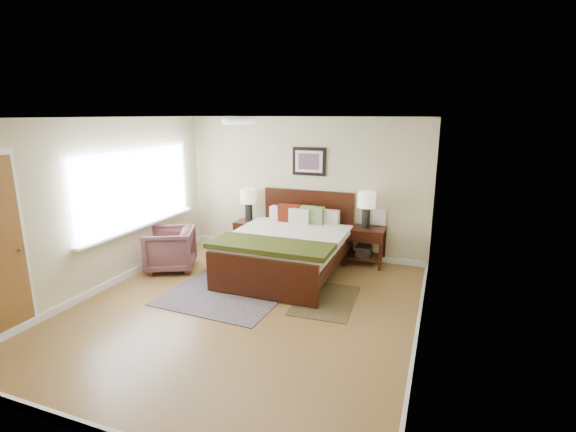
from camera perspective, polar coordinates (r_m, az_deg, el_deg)
The scene contains 17 objects.
floor at distance 5.77m, azimuth -6.05°, elevation -12.42°, with size 5.00×5.00×0.00m, color brown.
back_wall at distance 7.61m, azimuth 2.18°, elevation 3.99°, with size 4.50×0.04×2.50m, color #C6BB8F.
front_wall at distance 3.43m, azimuth -25.94°, elevation -9.81°, with size 4.50×0.04×2.50m, color #C6BB8F.
left_wall at distance 6.66m, azimuth -23.94°, elevation 1.39°, with size 0.04×5.00×2.50m, color #C6BB8F.
right_wall at distance 4.79m, azimuth 18.41°, elevation -2.60°, with size 0.04×5.00×2.50m, color #C6BB8F.
ceiling at distance 5.18m, azimuth -6.77°, elevation 13.23°, with size 4.50×5.00×0.02m, color white.
window at distance 7.10m, azimuth -19.81°, elevation 3.51°, with size 0.11×2.72×1.32m.
ceil_fixture at distance 5.19m, azimuth -6.75°, elevation 12.84°, with size 0.44×0.44×0.08m.
bed at distance 6.74m, azimuth 0.02°, elevation -3.45°, with size 1.81×2.20×1.18m.
wall_art at distance 7.48m, azimuth 2.89°, elevation 7.45°, with size 0.62×0.05×0.50m.
nightstand_left at distance 7.93m, azimuth -5.41°, elevation -1.59°, with size 0.48×0.43×0.57m.
nightstand_right at distance 7.29m, azimuth 10.43°, elevation -3.59°, with size 0.66×0.50×0.66m.
lamp_left at distance 7.82m, azimuth -5.43°, elevation 2.25°, with size 0.30×0.30×0.61m.
lamp_right at distance 7.13m, azimuth 10.69°, elevation 1.69°, with size 0.30×0.30×0.61m.
armchair at distance 7.24m, azimuth -15.82°, elevation -4.38°, with size 0.75×0.77×0.70m, color brown.
rug_persian at distance 6.54m, azimuth -6.58°, elevation -9.12°, with size 1.65×2.33×0.01m, color #0D1D41.
rug_navy at distance 5.98m, azimuth 5.12°, elevation -11.38°, with size 0.80×1.20×0.01m, color black.
Camera 1 is at (2.38, -4.61, 2.54)m, focal length 26.00 mm.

